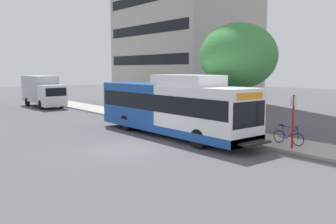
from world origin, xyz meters
The scene contains 7 objects.
ground_plane centered at (0.00, 8.00, 0.00)m, with size 120.00×120.00×0.00m, color #4C4C51.
sidewalk_curb centered at (7.00, 6.00, 0.07)m, with size 3.00×56.00×0.14m, color #A8A399.
transit_bus centered at (4.05, 1.07, 1.70)m, with size 2.58×12.25×3.65m.
bus_stop_sign_pole centered at (6.02, -5.71, 1.65)m, with size 0.10×0.36×2.60m.
bicycle_parked centered at (6.74, -5.04, 0.56)m, with size 0.52×1.76×1.02m.
street_tree_near_stop centered at (7.69, -0.84, 4.75)m, with size 4.67×4.67×6.60m.
box_truck_background centered at (3.97, 22.25, 1.74)m, with size 2.32×7.01×3.25m.
Camera 1 is at (-9.32, -15.09, 3.97)m, focal length 38.08 mm.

